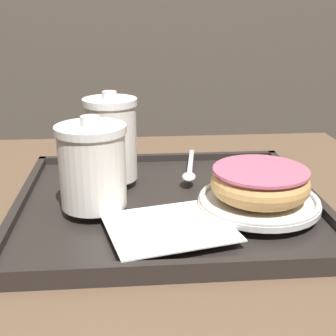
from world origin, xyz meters
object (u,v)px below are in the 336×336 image
object	(u,v)px
coffee_cup_rear	(111,139)
donut_chocolate_glazed	(260,183)
spoon	(189,172)
coffee_cup_front	(92,165)

from	to	relation	value
coffee_cup_rear	donut_chocolate_glazed	world-z (taller)	coffee_cup_rear
coffee_cup_rear	donut_chocolate_glazed	distance (m)	0.24
coffee_cup_rear	spoon	distance (m)	0.14
donut_chocolate_glazed	spoon	xyz separation A→B (m)	(-0.08, 0.13, -0.03)
donut_chocolate_glazed	coffee_cup_front	bearing A→B (deg)	174.28
coffee_cup_front	spoon	distance (m)	0.19
coffee_cup_rear	donut_chocolate_glazed	bearing A→B (deg)	-32.02
coffee_cup_front	coffee_cup_rear	xyz separation A→B (m)	(0.02, 0.10, 0.01)
coffee_cup_front	donut_chocolate_glazed	bearing A→B (deg)	-5.72
coffee_cup_front	coffee_cup_rear	world-z (taller)	coffee_cup_rear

